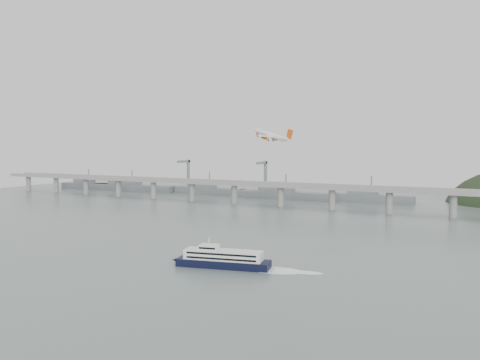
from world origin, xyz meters
The scene contains 5 objects.
ground centered at (0.00, 0.00, 0.00)m, with size 900.00×900.00×0.00m, color slate.
bridge centered at (-1.15, 200.00, 17.65)m, with size 800.00×22.00×23.90m.
distant_fleet centered at (-155.36, 265.08, 6.22)m, with size 453.00×60.90×40.00m.
ferry centered at (28.91, -19.65, 3.80)m, with size 73.62×24.08×14.01m.
airliner centered at (18.13, 64.16, 64.57)m, with size 33.22×30.88×11.07m.
Camera 1 is at (135.71, -212.78, 57.99)m, focal length 35.00 mm.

